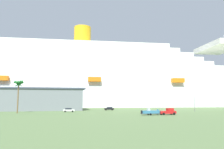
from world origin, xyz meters
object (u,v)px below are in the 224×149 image
Objects in this scene: small_boat_on_trailer at (152,112)px; palm_tree at (19,86)px; pickup_truck at (168,112)px; parked_car_white_van at (69,110)px; cruise_ship at (129,83)px; parked_car_black_coupe at (109,109)px; street_lamp at (194,100)px.

palm_tree is (-44.89, 20.13, 9.25)m from small_boat_on_trailer.
parked_car_white_van is at bearing 141.72° from pickup_truck.
cruise_ship reaches higher than parked_car_white_van.
small_boat_on_trailer is 1.66× the size of parked_car_white_van.
cruise_ship is 54.90m from parked_car_black_coupe.
cruise_ship is 73.23m from parked_car_white_van.
pickup_truck is 0.46× the size of palm_tree.
pickup_truck is 40.15m from parked_car_white_van.
cruise_ship is at bearing 96.95° from street_lamp.
palm_tree is (-50.48, 20.27, 9.16)m from pickup_truck.
parked_car_white_van and parked_car_black_coupe have the same top height.
cruise_ship is at bearing 61.70° from parked_car_black_coupe.
small_boat_on_trailer is 0.64× the size of palm_tree.
small_boat_on_trailer is 30.53m from street_lamp.
palm_tree reaches higher than parked_car_black_coupe.
parked_car_white_van is at bearing 169.66° from street_lamp.
palm_tree is 21.65m from parked_car_white_van.
pickup_truck reaches higher than small_boat_on_trailer.
palm_tree is 2.60× the size of parked_car_white_van.
street_lamp is (71.03, -4.89, -5.21)m from palm_tree.
street_lamp is (20.55, 15.37, 3.95)m from pickup_truck.
street_lamp is at bearing -3.94° from palm_tree.
cruise_ship reaches higher than street_lamp.
parked_car_white_van is 0.99× the size of parked_car_black_coupe.
pickup_truck is 5.60m from small_boat_on_trailer.
parked_car_white_van is at bearing 136.34° from small_boat_on_trailer.
small_boat_on_trailer reaches higher than parked_car_black_coupe.
pickup_truck reaches higher than parked_car_white_van.
parked_car_white_van is (-44.07, -56.14, -16.38)m from cruise_ship.
parked_car_white_van is at bearing 13.65° from palm_tree.
small_boat_on_trailer is 35.83m from parked_car_white_van.
small_boat_on_trailer is at bearing -24.16° from palm_tree.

